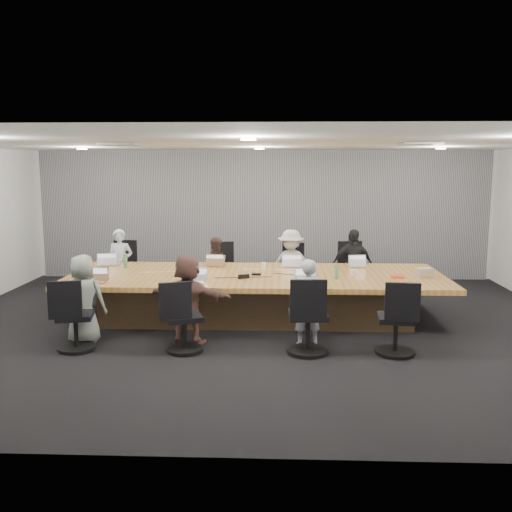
{
  "coord_description": "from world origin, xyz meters",
  "views": [
    {
      "loc": [
        0.36,
        -8.52,
        2.46
      ],
      "look_at": [
        0.0,
        0.4,
        1.05
      ],
      "focal_mm": 40.0,
      "sensor_mm": 36.0,
      "label": 1
    }
  ],
  "objects_px": {
    "chair_3": "(350,274)",
    "bottle_green_right": "(336,272)",
    "chair_7": "(396,324)",
    "stapler": "(244,276)",
    "person_2": "(291,265)",
    "canvas_bag": "(424,273)",
    "chair_2": "(290,275)",
    "person_1": "(218,269)",
    "conference_table": "(256,295)",
    "laptop_5": "(194,283)",
    "person_4": "(83,299)",
    "person_6": "(307,302)",
    "chair_5": "(184,323)",
    "chair_1": "(220,274)",
    "laptop_6": "(305,284)",
    "chair_4": "(75,322)",
    "bottle_green_left": "(125,261)",
    "person_0": "(120,264)",
    "person_3": "(352,265)",
    "laptop_3": "(356,266)",
    "person_5": "(188,299)",
    "laptop_0": "(111,264)",
    "chair_6": "(308,321)",
    "snack_packet": "(398,277)",
    "laptop_1": "(215,265)",
    "chair_0": "(126,272)",
    "laptop_4": "(96,282)",
    "bottle_clear": "(190,267)",
    "mug_brown": "(103,269)",
    "laptop_2": "(292,265)"
  },
  "relations": [
    {
      "from": "chair_3",
      "to": "bottle_green_right",
      "type": "distance_m",
      "value": 2.16
    },
    {
      "from": "chair_7",
      "to": "stapler",
      "type": "relative_size",
      "value": 4.7
    },
    {
      "from": "person_2",
      "to": "canvas_bag",
      "type": "xyz_separation_m",
      "value": [
        2.06,
        -1.5,
        0.16
      ]
    },
    {
      "from": "chair_2",
      "to": "person_1",
      "type": "height_order",
      "value": "person_1"
    },
    {
      "from": "conference_table",
      "to": "stapler",
      "type": "height_order",
      "value": "stapler"
    },
    {
      "from": "chair_7",
      "to": "laptop_5",
      "type": "xyz_separation_m",
      "value": [
        -2.8,
        0.9,
        0.34
      ]
    },
    {
      "from": "person_4",
      "to": "person_6",
      "type": "relative_size",
      "value": 1.03
    },
    {
      "from": "chair_5",
      "to": "person_2",
      "type": "xyz_separation_m",
      "value": [
        1.48,
        3.05,
        0.26
      ]
    },
    {
      "from": "chair_1",
      "to": "laptop_6",
      "type": "bearing_deg",
      "value": 114.31
    },
    {
      "from": "chair_1",
      "to": "chair_4",
      "type": "bearing_deg",
      "value": 57.85
    },
    {
      "from": "person_4",
      "to": "bottle_green_left",
      "type": "height_order",
      "value": "person_4"
    },
    {
      "from": "person_0",
      "to": "person_3",
      "type": "bearing_deg",
      "value": 0.41
    },
    {
      "from": "chair_2",
      "to": "laptop_3",
      "type": "distance_m",
      "value": 1.48
    },
    {
      "from": "person_0",
      "to": "person_2",
      "type": "distance_m",
      "value": 3.18
    },
    {
      "from": "person_6",
      "to": "person_5",
      "type": "bearing_deg",
      "value": -9.64
    },
    {
      "from": "laptop_0",
      "to": "chair_6",
      "type": "bearing_deg",
      "value": 134.93
    },
    {
      "from": "laptop_3",
      "to": "canvas_bag",
      "type": "height_order",
      "value": "canvas_bag"
    },
    {
      "from": "chair_4",
      "to": "person_0",
      "type": "distance_m",
      "value": 3.07
    },
    {
      "from": "snack_packet",
      "to": "person_4",
      "type": "bearing_deg",
      "value": -166.46
    },
    {
      "from": "conference_table",
      "to": "laptop_1",
      "type": "distance_m",
      "value": 1.16
    },
    {
      "from": "person_5",
      "to": "canvas_bag",
      "type": "height_order",
      "value": "person_5"
    },
    {
      "from": "laptop_0",
      "to": "snack_packet",
      "type": "height_order",
      "value": "snack_packet"
    },
    {
      "from": "chair_2",
      "to": "chair_6",
      "type": "height_order",
      "value": "chair_6"
    },
    {
      "from": "chair_0",
      "to": "chair_6",
      "type": "height_order",
      "value": "chair_6"
    },
    {
      "from": "chair_2",
      "to": "person_3",
      "type": "bearing_deg",
      "value": 148.49
    },
    {
      "from": "person_1",
      "to": "person_6",
      "type": "height_order",
      "value": "person_6"
    },
    {
      "from": "person_6",
      "to": "canvas_bag",
      "type": "height_order",
      "value": "person_6"
    },
    {
      "from": "laptop_4",
      "to": "laptop_5",
      "type": "relative_size",
      "value": 0.97
    },
    {
      "from": "person_6",
      "to": "bottle_green_left",
      "type": "distance_m",
      "value": 3.52
    },
    {
      "from": "bottle_green_left",
      "to": "bottle_clear",
      "type": "bearing_deg",
      "value": -21.01
    },
    {
      "from": "laptop_0",
      "to": "bottle_clear",
      "type": "xyz_separation_m",
      "value": [
        1.53,
        -0.79,
        0.1
      ]
    },
    {
      "from": "chair_5",
      "to": "mug_brown",
      "type": "relative_size",
      "value": 6.51
    },
    {
      "from": "chair_4",
      "to": "mug_brown",
      "type": "distance_m",
      "value": 1.74
    },
    {
      "from": "chair_5",
      "to": "person_2",
      "type": "height_order",
      "value": "person_2"
    },
    {
      "from": "person_0",
      "to": "laptop_1",
      "type": "distance_m",
      "value": 1.92
    },
    {
      "from": "chair_3",
      "to": "laptop_1",
      "type": "distance_m",
      "value": 2.65
    },
    {
      "from": "chair_2",
      "to": "chair_4",
      "type": "height_order",
      "value": "chair_4"
    },
    {
      "from": "chair_2",
      "to": "chair_4",
      "type": "distance_m",
      "value": 4.5
    },
    {
      "from": "person_0",
      "to": "canvas_bag",
      "type": "bearing_deg",
      "value": -15.55
    },
    {
      "from": "conference_table",
      "to": "laptop_4",
      "type": "height_order",
      "value": "laptop_4"
    },
    {
      "from": "person_4",
      "to": "bottle_green_right",
      "type": "height_order",
      "value": "person_4"
    },
    {
      "from": "chair_5",
      "to": "bottle_green_right",
      "type": "xyz_separation_m",
      "value": [
        2.14,
        1.34,
        0.46
      ]
    },
    {
      "from": "chair_3",
      "to": "person_1",
      "type": "bearing_deg",
      "value": 2.51
    },
    {
      "from": "laptop_1",
      "to": "person_4",
      "type": "xyz_separation_m",
      "value": [
        -1.6,
        -2.15,
        -0.12
      ]
    },
    {
      "from": "chair_1",
      "to": "stapler",
      "type": "distance_m",
      "value": 2.18
    },
    {
      "from": "person_1",
      "to": "laptop_5",
      "type": "relative_size",
      "value": 3.82
    },
    {
      "from": "chair_6",
      "to": "person_4",
      "type": "distance_m",
      "value": 3.14
    },
    {
      "from": "conference_table",
      "to": "laptop_3",
      "type": "distance_m",
      "value": 1.92
    },
    {
      "from": "laptop_2",
      "to": "person_6",
      "type": "height_order",
      "value": "person_6"
    },
    {
      "from": "laptop_6",
      "to": "snack_packet",
      "type": "height_order",
      "value": "snack_packet"
    }
  ]
}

